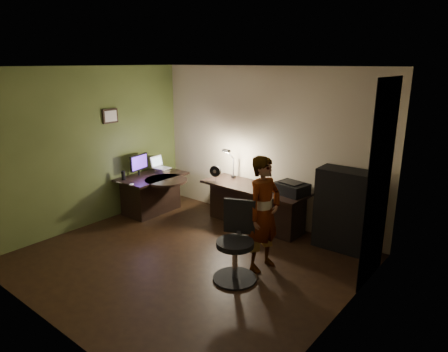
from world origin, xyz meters
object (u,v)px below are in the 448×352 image
Objects in this scene: desk_right at (254,206)px; person at (264,214)px; desk_left at (153,194)px; cabinet at (344,210)px; office_chair at (235,243)px; monitor at (139,168)px.

desk_right is 1.20× the size of person.
desk_right is (1.87, 0.64, -0.00)m from desk_left.
cabinet is 1.42m from person.
cabinet reaches higher than desk_right.
office_chair is 0.58m from person.
desk_right is 2.27m from monitor.
person reaches higher than office_chair.
desk_left is 2.88m from person.
desk_left is 2.73× the size of monitor.
person is at bearing -16.88° from monitor.
office_chair is (0.84, -1.63, 0.16)m from desk_right.
cabinet reaches higher than office_chair.
desk_right is 1.53m from person.
desk_left is at bearing 136.85° from office_chair.
person is at bearing -10.58° from desk_left.
cabinet reaches higher than desk_left.
office_chair is (-0.71, -1.78, -0.10)m from cabinet.
desk_left is at bearing 21.59° from monitor.
office_chair is at bearing -61.10° from desk_right.
cabinet is (1.55, 0.15, 0.26)m from desk_right.
office_chair is at bearing -20.85° from desk_left.
office_chair reaches higher than monitor.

